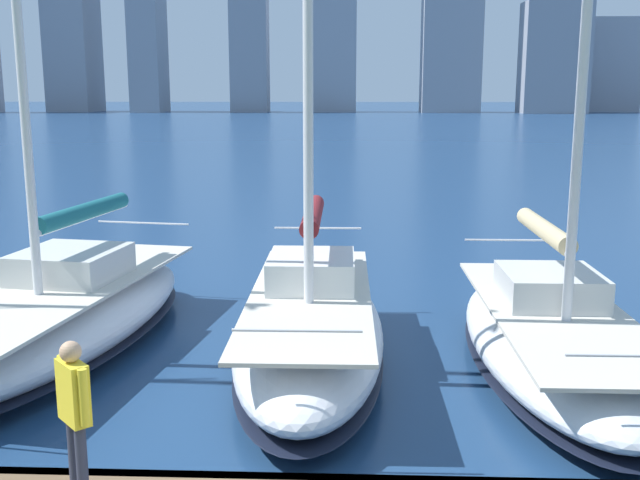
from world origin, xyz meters
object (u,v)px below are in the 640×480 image
Objects in this scene: sailboat_teal at (61,313)px; person_yellow_shirt at (74,402)px; sailboat_maroon at (311,325)px; sailboat_tan at (554,334)px.

person_yellow_shirt is (-2.51, 5.95, 0.90)m from sailboat_teal.
sailboat_maroon is 1.16× the size of sailboat_teal.
sailboat_teal is (8.77, -0.78, 0.02)m from sailboat_tan.
sailboat_tan is at bearing 174.91° from sailboat_teal.
sailboat_maroon is at bearing 170.92° from sailboat_teal.
sailboat_maroon is 7.38× the size of person_yellow_shirt.
person_yellow_shirt is at bearing 112.84° from sailboat_teal.
person_yellow_shirt is at bearing 67.68° from sailboat_maroon.
sailboat_tan is at bearing -140.46° from person_yellow_shirt.
sailboat_teal is 6.38× the size of person_yellow_shirt.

